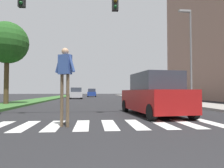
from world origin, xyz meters
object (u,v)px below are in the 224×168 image
traffic_light_gantry (19,16)px  suv_crossing (154,95)px  sedan_distant (92,93)px  pedestrian_performer (65,74)px  sedan_midblock (76,94)px  tree_mid (7,43)px  street_lamp_right (190,48)px

traffic_light_gantry → suv_crossing: bearing=4.5°
traffic_light_gantry → sedan_distant: traffic_light_gantry is taller
pedestrian_performer → sedan_midblock: 25.50m
traffic_light_gantry → sedan_midblock: traffic_light_gantry is taller
tree_mid → sedan_distant: size_ratio=1.48×
street_lamp_right → suv_crossing: size_ratio=1.57×
pedestrian_performer → traffic_light_gantry: bearing=133.5°
street_lamp_right → sedan_distant: size_ratio=1.72×
tree_mid → pedestrian_performer: 12.20m
sedan_midblock → sedan_distant: bearing=78.0°
street_lamp_right → pedestrian_performer: 12.74m
pedestrian_performer → sedan_distant: bearing=88.7°
tree_mid → traffic_light_gantry: 8.64m
traffic_light_gantry → street_lamp_right: bearing=31.2°
suv_crossing → sedan_distant: suv_crossing is taller
tree_mid → pedestrian_performer: bearing=-60.2°
traffic_light_gantry → sedan_distant: bearing=84.9°
pedestrian_performer → sedan_distant: 36.83m
pedestrian_performer → sedan_distant: pedestrian_performer is taller
sedan_midblock → traffic_light_gantry: bearing=-91.7°
traffic_light_gantry → suv_crossing: 6.90m
tree_mid → suv_crossing: bearing=-37.5°
pedestrian_performer → suv_crossing: pedestrian_performer is taller
tree_mid → sedan_midblock: bearing=74.4°
pedestrian_performer → street_lamp_right: bearing=46.1°
sedan_distant → traffic_light_gantry: bearing=-95.1°
street_lamp_right → pedestrian_performer: street_lamp_right is taller
traffic_light_gantry → pedestrian_performer: bearing=-46.5°
tree_mid → sedan_midblock: 16.35m
tree_mid → suv_crossing: (9.59, -7.36, -3.99)m
traffic_light_gantry → pedestrian_performer: size_ratio=2.97×
traffic_light_gantry → street_lamp_right: 12.68m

